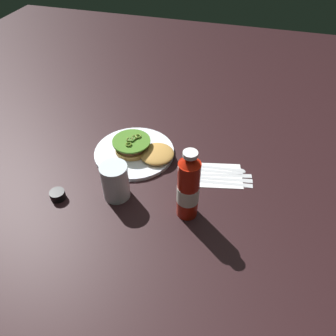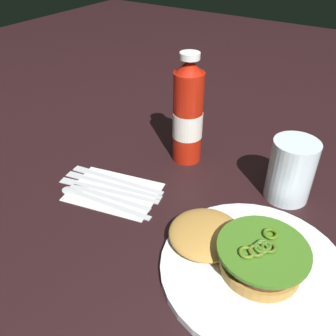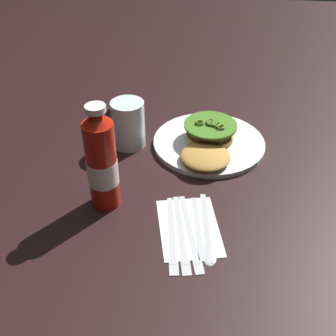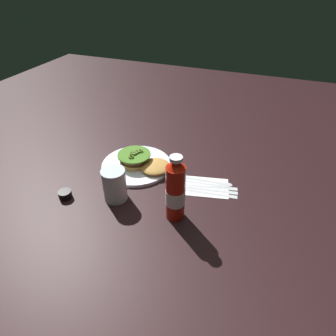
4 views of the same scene
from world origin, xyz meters
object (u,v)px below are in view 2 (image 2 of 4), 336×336
Objects in this scene: burger_sandwich at (240,248)px; ketchup_bottle at (188,115)px; steak_knife at (106,182)px; dinner_plate at (254,268)px; napkin at (114,192)px; spoon_utensil at (92,197)px; fork_utensil at (101,193)px; water_glass at (291,170)px; table_knife at (111,177)px; butter_knife at (102,188)px.

ketchup_bottle reaches higher than burger_sandwich.
dinner_plate is at bearing 172.66° from steak_knife.
ketchup_bottle is at bearing -40.99° from dinner_plate.
napkin is at bearing 72.69° from ketchup_bottle.
burger_sandwich is at bearing -178.21° from spoon_utensil.
steak_knife is 1.07× the size of spoon_utensil.
napkin is 0.86× the size of spoon_utensil.
burger_sandwich is at bearing 172.34° from steak_knife.
steak_knife and spoon_utensil have the same top height.
fork_utensil is (0.30, -0.01, -0.03)m from burger_sandwich.
napkin is 0.81× the size of steak_knife.
water_glass is at bearing -92.78° from burger_sandwich.
water_glass reaches higher than spoon_utensil.
fork_utensil is (-0.02, 0.05, 0.00)m from table_knife.
burger_sandwich reaches higher than table_knife.
water_glass reaches higher than fork_utensil.
ketchup_bottle is 1.32× the size of fork_utensil.
table_knife is at bearing 59.21° from ketchup_bottle.
steak_knife is at bearing 63.00° from ketchup_bottle.
table_knife and butter_knife have the same top height.
table_knife is 1.05× the size of spoon_utensil.
steak_knife is at bearing -77.53° from butter_knife.
ketchup_bottle is 1.38× the size of napkin.
butter_knife is 0.03m from spoon_utensil.
table_knife is (0.03, -0.03, 0.00)m from napkin.
napkin is 0.96× the size of fork_utensil.
ketchup_bottle is at bearing -117.00° from steak_knife.
table_knife is at bearing 24.13° from water_glass.
table_knife and steak_knife have the same top height.
burger_sandwich is 1.85× the size of water_glass.
napkin is 0.82× the size of table_knife.
burger_sandwich is 1.30× the size of napkin.
water_glass reaches higher than table_knife.
table_knife is (0.32, -0.06, -0.03)m from burger_sandwich.
napkin is 0.03m from butter_knife.
butter_knife is at bearing -4.26° from burger_sandwich.
spoon_utensil is at bearing 59.89° from napkin.
water_glass is 0.57× the size of steak_knife.
napkin is 0.03m from steak_knife.
spoon_utensil is (0.31, 0.22, -0.06)m from water_glass.
table_knife is 0.04m from butter_knife.
ketchup_bottle is 1.11× the size of steak_knife.
table_knife is at bearing -78.65° from steak_knife.
ketchup_bottle is 0.26m from spoon_utensil.
table_knife and fork_utensil have the same top height.
dinner_plate is 1.60× the size of fork_utensil.
water_glass is at bearing -147.10° from fork_utensil.
burger_sandwich is at bearing 178.26° from fork_utensil.
steak_knife is at bearing -63.94° from fork_utensil.
table_knife is (0.09, 0.16, -0.10)m from ketchup_bottle.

